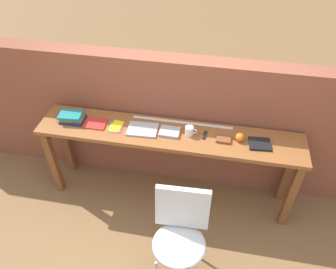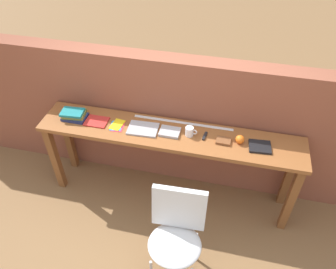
# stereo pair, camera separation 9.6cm
# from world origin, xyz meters

# --- Properties ---
(ground_plane) EXTENTS (40.00, 40.00, 0.00)m
(ground_plane) POSITION_xyz_m (0.00, 0.00, 0.00)
(ground_plane) COLOR brown
(brick_wall_back) EXTENTS (6.00, 0.20, 1.47)m
(brick_wall_back) POSITION_xyz_m (0.00, 0.64, 0.73)
(brick_wall_back) COLOR brown
(brick_wall_back) RESTS_ON ground
(sideboard) EXTENTS (2.50, 0.44, 0.88)m
(sideboard) POSITION_xyz_m (0.00, 0.30, 0.74)
(sideboard) COLOR brown
(sideboard) RESTS_ON ground
(chair_white_moulded) EXTENTS (0.46, 0.47, 0.89)m
(chair_white_moulded) POSITION_xyz_m (0.24, -0.49, 0.53)
(chair_white_moulded) COLOR silver
(chair_white_moulded) RESTS_ON ground
(book_stack_leftmost) EXTENTS (0.24, 0.18, 0.09)m
(book_stack_leftmost) POSITION_xyz_m (-0.95, 0.31, 0.92)
(book_stack_leftmost) COLOR navy
(book_stack_leftmost) RESTS_ON sideboard
(magazine_cycling) EXTENTS (0.22, 0.17, 0.01)m
(magazine_cycling) POSITION_xyz_m (-0.72, 0.30, 0.89)
(magazine_cycling) COLOR red
(magazine_cycling) RESTS_ON sideboard
(pamphlet_pile_colourful) EXTENTS (0.14, 0.19, 0.01)m
(pamphlet_pile_colourful) POSITION_xyz_m (-0.50, 0.29, 0.88)
(pamphlet_pile_colourful) COLOR #E5334C
(pamphlet_pile_colourful) RESTS_ON sideboard
(book_open_centre) EXTENTS (0.29, 0.21, 0.02)m
(book_open_centre) POSITION_xyz_m (-0.25, 0.29, 0.89)
(book_open_centre) COLOR #9E9EA3
(book_open_centre) RESTS_ON sideboard
(book_grey_hardcover) EXTENTS (0.19, 0.15, 0.03)m
(book_grey_hardcover) POSITION_xyz_m (0.01, 0.30, 0.89)
(book_grey_hardcover) COLOR #9E9EA3
(book_grey_hardcover) RESTS_ON sideboard
(mug) EXTENTS (0.11, 0.08, 0.09)m
(mug) POSITION_xyz_m (0.19, 0.31, 0.92)
(mug) COLOR white
(mug) RESTS_ON sideboard
(multitool_folded) EXTENTS (0.04, 0.11, 0.02)m
(multitool_folded) POSITION_xyz_m (0.33, 0.32, 0.89)
(multitool_folded) COLOR black
(multitool_folded) RESTS_ON sideboard
(leather_journal_brown) EXTENTS (0.13, 0.10, 0.02)m
(leather_journal_brown) POSITION_xyz_m (0.50, 0.29, 0.89)
(leather_journal_brown) COLOR brown
(leather_journal_brown) RESTS_ON sideboard
(sports_ball_small) EXTENTS (0.08, 0.08, 0.08)m
(sports_ball_small) POSITION_xyz_m (0.64, 0.31, 0.92)
(sports_ball_small) COLOR orange
(sports_ball_small) RESTS_ON sideboard
(book_repair_rightmost) EXTENTS (0.20, 0.18, 0.02)m
(book_repair_rightmost) POSITION_xyz_m (0.82, 0.29, 0.89)
(book_repair_rightmost) COLOR black
(book_repair_rightmost) RESTS_ON sideboard
(ruler_metal_back_edge) EXTENTS (0.97, 0.03, 0.00)m
(ruler_metal_back_edge) POSITION_xyz_m (0.10, 0.47, 0.88)
(ruler_metal_back_edge) COLOR silver
(ruler_metal_back_edge) RESTS_ON sideboard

